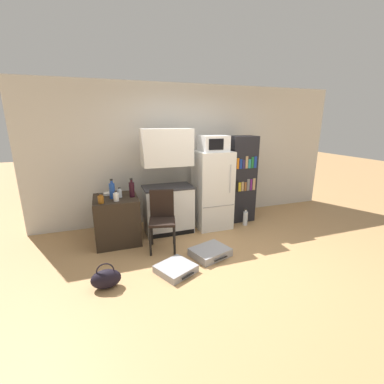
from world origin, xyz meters
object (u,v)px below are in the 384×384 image
at_px(microwave, 213,143).
at_px(bottle_amber_beer, 101,199).
at_px(bowl, 107,194).
at_px(kitchen_hutch, 168,186).
at_px(chair, 162,214).
at_px(water_bottle_front, 245,218).
at_px(suitcase_large_flat, 210,252).
at_px(refrigerator, 212,190).
at_px(side_table, 117,219).
at_px(bottle_wine_dark, 132,189).
at_px(suitcase_small_flat, 176,269).
at_px(bottle_milk_white, 116,197).
at_px(bottle_blue_soda, 112,190).
at_px(bottle_clear_short, 120,193).
at_px(handbag, 106,279).
at_px(bookshelf, 241,179).

bearing_deg(microwave, bottle_amber_beer, -170.68).
bearing_deg(bowl, kitchen_hutch, -4.61).
distance_m(chair, water_bottle_front, 1.82).
bearing_deg(suitcase_large_flat, bowl, 121.68).
xyz_separation_m(kitchen_hutch, refrigerator, (0.86, -0.04, -0.13)).
height_order(side_table, bottle_wine_dark, bottle_wine_dark).
height_order(microwave, suitcase_large_flat, microwave).
xyz_separation_m(refrigerator, water_bottle_front, (0.63, -0.19, -0.58)).
bearing_deg(microwave, suitcase_large_flat, -114.55).
relative_size(bottle_wine_dark, bowl, 2.32).
distance_m(bowl, suitcase_small_flat, 1.80).
height_order(side_table, water_bottle_front, side_table).
distance_m(bottle_milk_white, bowl, 0.43).
relative_size(side_table, refrigerator, 0.53).
height_order(refrigerator, water_bottle_front, refrigerator).
distance_m(refrigerator, suitcase_small_flat, 1.85).
xyz_separation_m(side_table, water_bottle_front, (2.41, -0.12, -0.24)).
bearing_deg(suitcase_small_flat, refrigerator, 23.81).
bearing_deg(bottle_blue_soda, bottle_clear_short, 7.46).
xyz_separation_m(bottle_milk_white, water_bottle_front, (2.40, 0.09, -0.70)).
relative_size(suitcase_small_flat, handbag, 1.68).
xyz_separation_m(bottle_clear_short, bottle_wine_dark, (0.20, -0.04, 0.06)).
relative_size(bottle_milk_white, bottle_amber_beer, 1.05).
bearing_deg(chair, suitcase_large_flat, -26.67).
xyz_separation_m(bookshelf, handbag, (-2.67, -1.49, -0.73)).
height_order(bookshelf, suitcase_large_flat, bookshelf).
xyz_separation_m(microwave, handbag, (-2.00, -1.37, -1.47)).
distance_m(microwave, bottle_blue_soda, 1.94).
relative_size(side_table, bowl, 5.71).
xyz_separation_m(bowl, chair, (0.79, -0.67, -0.23)).
bearing_deg(side_table, chair, -35.40).
height_order(bottle_wine_dark, bottle_amber_beer, bottle_wine_dark).
bearing_deg(bottle_amber_beer, handbag, -90.43).
bearing_deg(bottle_clear_short, bookshelf, 5.06).
xyz_separation_m(bookshelf, water_bottle_front, (-0.04, -0.31, -0.71)).
distance_m(bottle_amber_beer, handbag, 1.26).
height_order(bottle_blue_soda, water_bottle_front, bottle_blue_soda).
distance_m(bottle_wine_dark, suitcase_large_flat, 1.62).
xyz_separation_m(bottle_clear_short, bottle_amber_beer, (-0.29, -0.24, -0.00)).
distance_m(kitchen_hutch, microwave, 1.13).
bearing_deg(suitcase_large_flat, bottle_clear_short, 123.16).
bearing_deg(refrigerator, bottle_wine_dark, -175.16).
bearing_deg(kitchen_hutch, water_bottle_front, -8.82).
xyz_separation_m(side_table, bookshelf, (2.45, 0.19, 0.47)).
bearing_deg(bottle_blue_soda, bowl, 108.05).
xyz_separation_m(refrigerator, bottle_blue_soda, (-1.81, -0.11, 0.18)).
relative_size(bottle_clear_short, chair, 0.18).
distance_m(suitcase_small_flat, water_bottle_front, 2.08).
bearing_deg(handbag, suitcase_large_flat, 11.08).
height_order(bottle_clear_short, chair, chair).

